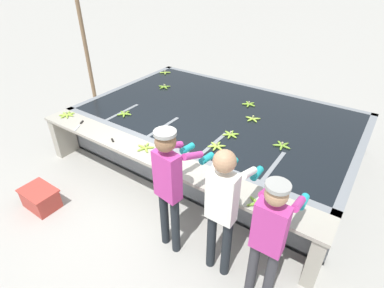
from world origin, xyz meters
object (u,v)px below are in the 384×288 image
object	(u,v)px
banana_bunch_floating_3	(217,146)
banana_bunch_floating_7	(165,72)
banana_bunch_floating_6	(282,145)
banana_bunch_floating_5	(253,119)
banana_bunch_ledge_0	(145,148)
knife_0	(114,142)
worker_2	(270,233)
worker_0	(170,181)
banana_bunch_floating_2	(164,87)
crate	(40,198)
banana_bunch_floating_1	(231,134)
knife_1	(80,124)
banana_bunch_floating_4	(124,114)
banana_bunch_ledge_1	(258,203)
banana_bunch_ledge_2	(67,115)
worker_1	(223,203)
banana_bunch_floating_0	(249,104)
support_post_left	(85,43)

from	to	relation	value
banana_bunch_floating_3	banana_bunch_floating_7	bearing A→B (deg)	141.79
banana_bunch_floating_3	banana_bunch_floating_6	distance (m)	1.00
banana_bunch_floating_5	banana_bunch_floating_3	bearing A→B (deg)	-93.36
banana_bunch_ledge_0	knife_0	size ratio (longest dim) A/B	0.87
worker_2	worker_0	bearing A→B (deg)	-178.95
banana_bunch_floating_2	crate	size ratio (longest dim) A/B	0.50
worker_0	banana_bunch_floating_1	distance (m)	1.73
knife_1	crate	bearing A→B (deg)	-74.42
banana_bunch_floating_5	worker_0	bearing A→B (deg)	-88.91
banana_bunch_floating_1	banana_bunch_floating_4	size ratio (longest dim) A/B	1.02
banana_bunch_floating_7	banana_bunch_ledge_1	size ratio (longest dim) A/B	0.87
banana_bunch_ledge_2	worker_0	bearing A→B (deg)	-12.44
worker_1	banana_bunch_ledge_0	bearing A→B (deg)	160.97
banana_bunch_floating_1	knife_0	xyz separation A→B (m)	(-1.38, -1.24, -0.01)
banana_bunch_floating_0	knife_1	xyz separation A→B (m)	(-2.04, -2.38, -0.01)
worker_2	banana_bunch_floating_2	xyz separation A→B (m)	(-3.53, 2.69, -0.14)
worker_0	banana_bunch_floating_0	xyz separation A→B (m)	(-0.37, 2.94, -0.24)
knife_0	banana_bunch_floating_6	bearing A→B (deg)	32.48
knife_1	banana_bunch_floating_3	bearing A→B (deg)	17.47
banana_bunch_floating_6	knife_1	distance (m)	3.37
banana_bunch_floating_6	knife_1	size ratio (longest dim) A/B	0.86
banana_bunch_ledge_2	banana_bunch_floating_3	bearing A→B (deg)	13.03
banana_bunch_floating_0	banana_bunch_floating_1	distance (m)	1.26
banana_bunch_floating_1	banana_bunch_ledge_1	xyz separation A→B (m)	(1.02, -1.23, 0.00)
banana_bunch_floating_2	banana_bunch_floating_7	size ratio (longest dim) A/B	1.15
banana_bunch_ledge_2	knife_1	xyz separation A→B (m)	(0.48, -0.08, -0.01)
banana_bunch_floating_0	banana_bunch_floating_3	size ratio (longest dim) A/B	0.98
banana_bunch_floating_2	support_post_left	world-z (taller)	support_post_left
worker_1	banana_bunch_floating_2	world-z (taller)	worker_1
banana_bunch_floating_0	banana_bunch_floating_6	distance (m)	1.52
banana_bunch_floating_5	support_post_left	world-z (taller)	support_post_left
banana_bunch_ledge_0	banana_bunch_ledge_2	world-z (taller)	same
banana_bunch_floating_7	banana_bunch_floating_4	bearing A→B (deg)	-69.41
banana_bunch_floating_7	knife_0	distance (m)	3.30
banana_bunch_floating_1	crate	bearing A→B (deg)	-130.89
banana_bunch_ledge_0	banana_bunch_floating_0	bearing A→B (deg)	75.38
banana_bunch_floating_3	knife_0	world-z (taller)	banana_bunch_floating_3
banana_bunch_ledge_1	crate	size ratio (longest dim) A/B	0.50
worker_0	worker_2	world-z (taller)	worker_0
banana_bunch_floating_2	knife_1	xyz separation A→B (m)	(-0.11, -2.15, -0.01)
banana_bunch_floating_1	banana_bunch_floating_7	world-z (taller)	same
banana_bunch_floating_1	support_post_left	size ratio (longest dim) A/B	0.09
worker_1	support_post_left	world-z (taller)	support_post_left
worker_0	banana_bunch_ledge_2	bearing A→B (deg)	167.56
banana_bunch_floating_5	banana_bunch_ledge_1	size ratio (longest dim) A/B	1.01
banana_bunch_floating_4	support_post_left	bearing A→B (deg)	154.63
worker_2	banana_bunch_floating_6	xyz separation A→B (m)	(-0.53, 1.84, -0.14)
banana_bunch_floating_1	worker_0	bearing A→B (deg)	-86.46
banana_bunch_ledge_0	banana_bunch_floating_3	bearing A→B (deg)	37.20
worker_1	banana_bunch_floating_2	bearing A→B (deg)	138.30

